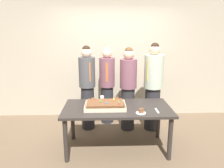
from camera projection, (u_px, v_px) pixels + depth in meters
The scene contains 13 objects.
ground_plane at pixel (117, 148), 3.66m from camera, with size 12.00×12.00×0.00m, color brown.
interior_back_panel at pixel (113, 51), 4.85m from camera, with size 8.00×0.12×3.00m, color #B2A893.
party_table at pixel (117, 112), 3.50m from camera, with size 1.74×0.88×0.74m.
sheet_cake at pixel (105, 105), 3.45m from camera, with size 0.65×0.44×0.12m.
plated_slice_near_left at pixel (141, 112), 3.22m from camera, with size 0.15×0.15×0.07m.
plated_slice_near_right at pixel (117, 100), 3.80m from camera, with size 0.15×0.15×0.06m.
plated_slice_far_left at pixel (93, 101), 3.74m from camera, with size 0.15×0.15×0.07m.
drink_cup_nearest at pixel (102, 99), 3.74m from camera, with size 0.07×0.07×0.10m, color white.
cake_server_utensil at pixel (157, 111), 3.31m from camera, with size 0.03×0.20×0.01m, color silver.
person_serving_front at pixel (153, 86), 4.19m from camera, with size 0.37×0.37×1.74m.
person_green_shirt_behind at pixel (87, 87), 4.22m from camera, with size 0.32×0.32×1.68m.
person_striped_tie_right at pixel (128, 88), 4.19m from camera, with size 0.33×0.33×1.65m.
person_far_right_suit at pixel (107, 84), 4.52m from camera, with size 0.32×0.32×1.63m.
Camera 1 is at (-0.20, -3.28, 1.95)m, focal length 34.36 mm.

